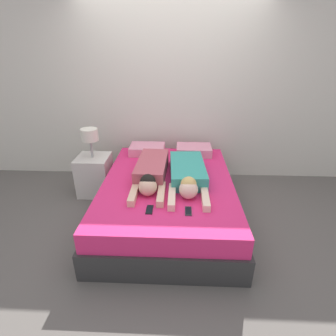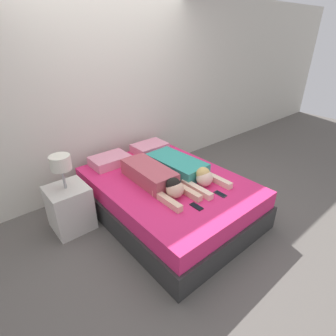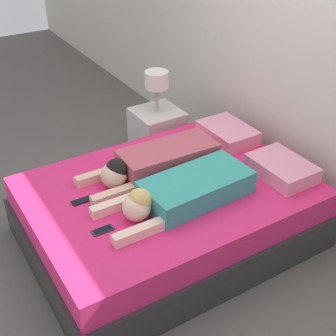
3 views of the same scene
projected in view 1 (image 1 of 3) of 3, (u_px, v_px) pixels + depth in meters
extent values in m
plane|color=#5B5651|center=(168.00, 215.00, 3.22)|extent=(12.00, 12.00, 0.00)
cube|color=beige|center=(172.00, 91.00, 3.73)|extent=(12.00, 0.06, 2.60)
cube|color=#2D2D2D|center=(168.00, 205.00, 3.16)|extent=(1.52, 2.06, 0.28)
cube|color=#E5286B|center=(168.00, 188.00, 3.05)|extent=(1.46, 2.00, 0.21)
cube|color=pink|center=(147.00, 149.00, 3.72)|extent=(0.48, 0.34, 0.12)
cube|color=pink|center=(194.00, 150.00, 3.69)|extent=(0.48, 0.34, 0.12)
cube|color=#B24C59|center=(152.00, 168.00, 3.08)|extent=(0.35, 0.75, 0.19)
sphere|color=beige|center=(148.00, 187.00, 2.67)|extent=(0.19, 0.19, 0.19)
sphere|color=black|center=(148.00, 182.00, 2.67)|extent=(0.16, 0.16, 0.16)
cube|color=beige|center=(134.00, 193.00, 2.67)|extent=(0.07, 0.41, 0.07)
cube|color=beige|center=(161.00, 194.00, 2.66)|extent=(0.07, 0.41, 0.07)
cube|color=teal|center=(187.00, 170.00, 3.05)|extent=(0.42, 0.79, 0.17)
sphere|color=beige|center=(188.00, 189.00, 2.62)|extent=(0.19, 0.19, 0.19)
sphere|color=#D8B266|center=(189.00, 185.00, 2.62)|extent=(0.16, 0.16, 0.16)
cube|color=beige|center=(172.00, 196.00, 2.61)|extent=(0.07, 0.43, 0.07)
cube|color=beige|center=(205.00, 197.00, 2.60)|extent=(0.07, 0.43, 0.07)
cube|color=black|center=(150.00, 210.00, 2.46)|extent=(0.06, 0.14, 0.01)
cube|color=black|center=(150.00, 209.00, 2.45)|extent=(0.05, 0.12, 0.00)
cube|color=#2D2D33|center=(188.00, 211.00, 2.43)|extent=(0.06, 0.14, 0.01)
cube|color=black|center=(188.00, 211.00, 2.43)|extent=(0.05, 0.12, 0.00)
cube|color=beige|center=(95.00, 175.00, 3.61)|extent=(0.43, 0.43, 0.54)
cylinder|color=#999999|center=(91.00, 149.00, 3.45)|extent=(0.03, 0.03, 0.23)
cylinder|color=silver|center=(89.00, 135.00, 3.36)|extent=(0.22, 0.22, 0.16)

